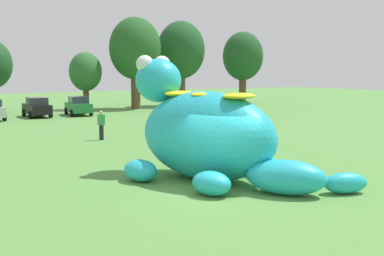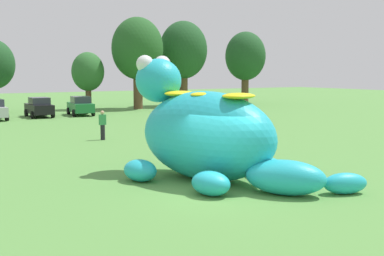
# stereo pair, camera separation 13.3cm
# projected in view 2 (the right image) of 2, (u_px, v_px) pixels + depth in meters

# --- Properties ---
(ground_plane) EXTENTS (160.00, 160.00, 0.00)m
(ground_plane) POSITION_uv_depth(u_px,v_px,m) (215.00, 193.00, 15.63)
(ground_plane) COLOR #568E42
(giant_inflatable_creature) EXTENTS (6.43, 8.20, 4.59)m
(giant_inflatable_creature) POSITION_uv_depth(u_px,v_px,m) (207.00, 134.00, 17.43)
(giant_inflatable_creature) COLOR #23B2C6
(giant_inflatable_creature) RESTS_ON ground
(car_black) EXTENTS (1.97, 4.11, 1.72)m
(car_black) POSITION_uv_depth(u_px,v_px,m) (39.00, 107.00, 41.85)
(car_black) COLOR black
(car_black) RESTS_ON ground
(car_green) EXTENTS (2.26, 4.25, 1.72)m
(car_green) POSITION_uv_depth(u_px,v_px,m) (81.00, 106.00, 43.57)
(car_green) COLOR #1E7238
(car_green) RESTS_ON ground
(tree_centre_right) EXTENTS (3.37, 3.37, 5.99)m
(tree_centre_right) POSITION_uv_depth(u_px,v_px,m) (88.00, 72.00, 49.84)
(tree_centre_right) COLOR brown
(tree_centre_right) RESTS_ON ground
(tree_mid_right) EXTENTS (5.45, 5.45, 9.67)m
(tree_mid_right) POSITION_uv_depth(u_px,v_px,m) (137.00, 49.00, 50.48)
(tree_mid_right) COLOR brown
(tree_mid_right) RESTS_ON ground
(tree_right) EXTENTS (5.47, 5.47, 9.70)m
(tree_right) POSITION_uv_depth(u_px,v_px,m) (183.00, 51.00, 54.71)
(tree_right) COLOR brown
(tree_right) RESTS_ON ground
(tree_far_right) EXTENTS (5.01, 5.01, 8.89)m
(tree_far_right) POSITION_uv_depth(u_px,v_px,m) (245.00, 57.00, 59.40)
(tree_far_right) COLOR brown
(tree_far_right) RESTS_ON ground
(spectator_mid_field) EXTENTS (0.38, 0.26, 1.71)m
(spectator_mid_field) POSITION_uv_depth(u_px,v_px,m) (103.00, 125.00, 27.75)
(spectator_mid_field) COLOR black
(spectator_mid_field) RESTS_ON ground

